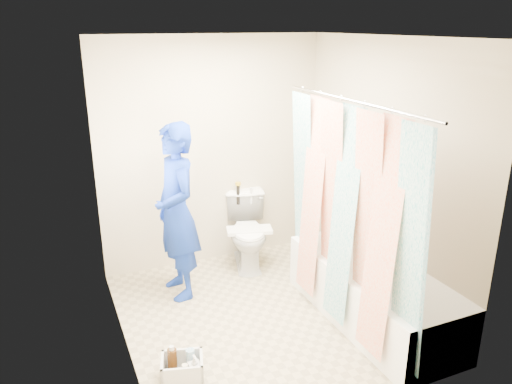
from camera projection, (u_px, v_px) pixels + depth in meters
name	position (u px, v px, depth m)	size (l,w,h in m)	color
floor	(263.00, 316.00, 4.48)	(2.60, 2.60, 0.00)	tan
ceiling	(265.00, 37.00, 3.71)	(2.40, 2.60, 0.02)	white
wall_back	(213.00, 153.00, 5.22)	(2.40, 0.02, 2.40)	#BBAE90
wall_front	(355.00, 253.00, 2.97)	(2.40, 0.02, 2.40)	#BBAE90
wall_left	(115.00, 210.00, 3.64)	(0.02, 2.60, 2.40)	#BBAE90
wall_right	(384.00, 173.00, 4.55)	(0.02, 2.60, 2.40)	#BBAE90
bathtub	(372.00, 292.00, 4.35)	(0.70, 1.75, 0.50)	white
curtain_rod	(353.00, 101.00, 3.68)	(0.02, 0.02, 1.90)	silver
shower_curtain	(345.00, 218.00, 3.98)	(0.06, 1.75, 1.80)	silver
toilet	(248.00, 231.00, 5.33)	(0.43, 0.75, 0.76)	white
tank_lid	(249.00, 230.00, 5.20)	(0.47, 0.20, 0.04)	white
tank_internals	(242.00, 193.00, 5.40)	(0.18, 0.08, 0.25)	black
plumber	(177.00, 212.00, 4.61)	(0.61, 0.40, 1.67)	navy
cleaning_caddy	(184.00, 369.00, 3.66)	(0.36, 0.32, 0.23)	silver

